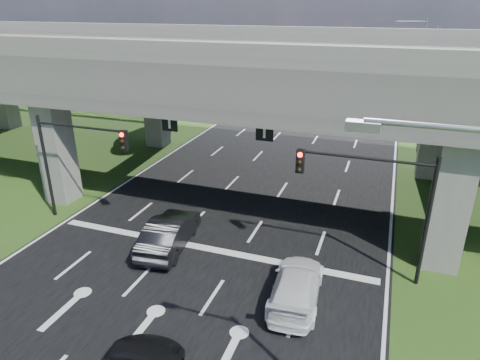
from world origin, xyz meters
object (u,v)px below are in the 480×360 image
Objects in this scene: streetlight_far at (423,81)px; car_dark at (170,233)px; car_white at (296,286)px; car_silver at (166,234)px; signal_left at (74,152)px; signal_right at (377,192)px; streetlight_beyond at (418,58)px.

streetlight_far reaches higher than car_dark.
car_silver is at bearing -19.91° from car_white.
streetlight_far reaches higher than car_silver.
streetlight_far is 2.06× the size of car_white.
car_silver is at bearing -9.24° from signal_left.
signal_right is at bearing 178.02° from car_dark.
streetlight_beyond is at bearing -107.40° from car_silver.
car_dark is (-11.90, -21.00, -4.98)m from streetlight_far.
signal_left is at bearing -16.47° from car_dark.
car_dark is 1.04× the size of car_white.
streetlight_far reaches higher than signal_right.
streetlight_far is 24.78m from car_silver.
streetlight_beyond reaches higher than car_silver.
car_white is (6.99, -1.99, -0.13)m from car_dark.
signal_left is at bearing -131.78° from streetlight_far.
car_silver is 0.84× the size of car_dark.
car_silver is 0.25m from car_dark.
streetlight_beyond is at bearing -101.69° from car_white.
streetlight_far is at bearing -119.26° from car_silver.
streetlight_far is at bearing -106.57° from car_white.
streetlight_far is 16.00m from streetlight_beyond.
car_dark is (-11.90, -37.00, -4.98)m from streetlight_beyond.
signal_left is at bearing -116.43° from streetlight_beyond.
streetlight_beyond is at bearing 63.57° from signal_left.
signal_right is 36.17m from streetlight_beyond.
signal_right is 20.25m from streetlight_far.
streetlight_beyond is 2.34× the size of car_silver.
signal_right is 5.24m from car_white.
car_dark reaches higher than car_white.
streetlight_far is at bearing 83.53° from signal_right.
signal_right and signal_left have the same top height.
car_white is at bearing 165.34° from car_silver.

